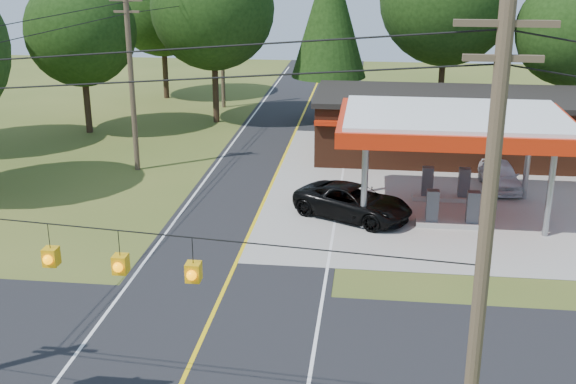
# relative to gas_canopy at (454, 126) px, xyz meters

# --- Properties ---
(ground) EXTENTS (120.00, 120.00, 0.00)m
(ground) POSITION_rel_gas_canopy_xyz_m (-9.00, -13.00, -4.27)
(ground) COLOR #3E501C
(ground) RESTS_ON ground
(main_highway) EXTENTS (8.00, 120.00, 0.02)m
(main_highway) POSITION_rel_gas_canopy_xyz_m (-9.00, -13.00, -4.26)
(main_highway) COLOR black
(main_highway) RESTS_ON ground
(cross_road) EXTENTS (70.00, 7.00, 0.02)m
(cross_road) POSITION_rel_gas_canopy_xyz_m (-9.00, -13.00, -4.25)
(cross_road) COLOR black
(cross_road) RESTS_ON ground
(lane_center_yellow) EXTENTS (0.15, 110.00, 0.00)m
(lane_center_yellow) POSITION_rel_gas_canopy_xyz_m (-9.00, -13.00, -4.24)
(lane_center_yellow) COLOR yellow
(lane_center_yellow) RESTS_ON main_highway
(gas_canopy) EXTENTS (10.60, 7.40, 4.88)m
(gas_canopy) POSITION_rel_gas_canopy_xyz_m (0.00, 0.00, 0.00)
(gas_canopy) COLOR gray
(gas_canopy) RESTS_ON ground
(convenience_store) EXTENTS (16.40, 7.55, 3.80)m
(convenience_store) POSITION_rel_gas_canopy_xyz_m (1.00, 9.98, -2.35)
(convenience_store) COLOR #4F2716
(convenience_store) RESTS_ON ground
(utility_pole_near_right) EXTENTS (1.80, 0.30, 11.50)m
(utility_pole_near_right) POSITION_rel_gas_canopy_xyz_m (-1.50, -20.00, 1.69)
(utility_pole_near_right) COLOR #473828
(utility_pole_near_right) RESTS_ON ground
(utility_pole_far_left) EXTENTS (1.80, 0.30, 10.00)m
(utility_pole_far_left) POSITION_rel_gas_canopy_xyz_m (-17.00, 5.00, 0.93)
(utility_pole_far_left) COLOR #473828
(utility_pole_far_left) RESTS_ON ground
(utility_pole_north) EXTENTS (0.30, 0.30, 9.50)m
(utility_pole_north) POSITION_rel_gas_canopy_xyz_m (-15.50, 22.00, 0.48)
(utility_pole_north) COLOR #473828
(utility_pole_north) RESTS_ON ground
(overhead_beacons) EXTENTS (17.04, 2.04, 1.03)m
(overhead_beacons) POSITION_rel_gas_canopy_xyz_m (-10.00, -19.00, 1.95)
(overhead_beacons) COLOR black
(overhead_beacons) RESTS_ON ground
(treeline_backdrop) EXTENTS (70.27, 51.59, 13.30)m
(treeline_backdrop) POSITION_rel_gas_canopy_xyz_m (-8.18, 11.01, 3.22)
(treeline_backdrop) COLOR #332316
(treeline_backdrop) RESTS_ON ground
(suv_car) EXTENTS (7.53, 7.53, 1.55)m
(suv_car) POSITION_rel_gas_canopy_xyz_m (-4.50, -1.25, -3.49)
(suv_car) COLOR black
(suv_car) RESTS_ON ground
(sedan_car) EXTENTS (4.49, 4.49, 1.43)m
(sedan_car) POSITION_rel_gas_canopy_xyz_m (3.00, 4.00, -3.55)
(sedan_car) COLOR silver
(sedan_car) RESTS_ON ground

